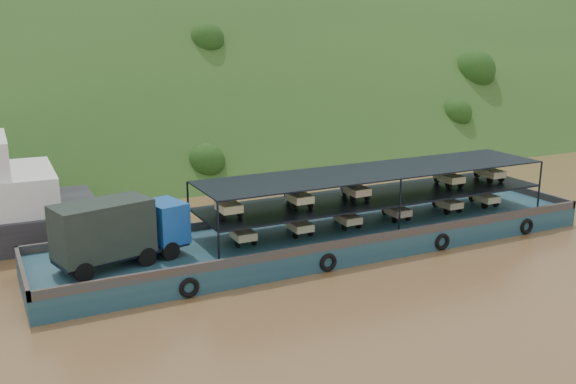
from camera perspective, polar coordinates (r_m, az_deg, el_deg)
name	(u,v)px	position (r m, az deg, el deg)	size (l,w,h in m)	color
ground	(339,250)	(39.40, 4.58, -5.16)	(160.00, 160.00, 0.00)	brown
hillside	(170,152)	(71.65, -10.44, 3.49)	(140.00, 28.00, 28.00)	#1E3C15
cargo_barge	(311,233)	(38.77, 2.07, -3.64)	(35.00, 7.18, 4.68)	#143648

